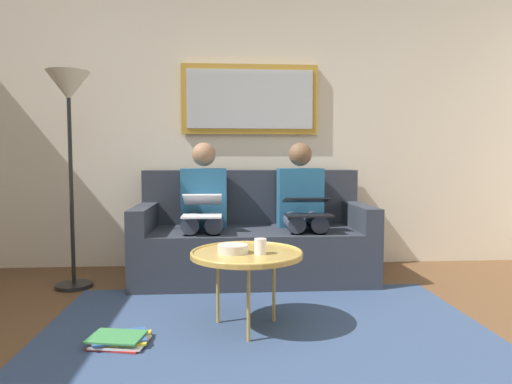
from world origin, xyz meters
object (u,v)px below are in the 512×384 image
framed_mirror (250,99)px  laptop_white (202,207)px  couch (253,239)px  laptop_black (307,207)px  coffee_table (247,254)px  bowl (233,249)px  cup (260,246)px  standing_lamp (69,110)px  person_right (204,206)px  magazine_stack (120,339)px  person_left (302,206)px

framed_mirror → laptop_white: 1.22m
couch → laptop_black: couch is taller
coffee_table → laptop_white: bearing=-71.9°
couch → framed_mirror: bearing=-90.0°
couch → bowl: (0.19, 1.24, 0.17)m
cup → standing_lamp: (1.38, -1.01, 0.87)m
laptop_black → laptop_white: bearing=-1.5°
laptop_white → standing_lamp: (1.00, -0.03, 0.74)m
person_right → bowl: bearing=100.7°
cup → magazine_stack: size_ratio=0.27×
laptop_black → standing_lamp: bearing=-1.6°
bowl → standing_lamp: 1.80m
bowl → person_left: size_ratio=0.15×
couch → cup: (0.03, 1.27, 0.19)m
framed_mirror → standing_lamp: 1.57m
bowl → person_right: (0.22, -1.17, 0.13)m
person_right → magazine_stack: (0.39, 1.34, -0.58)m
coffee_table → cup: 0.11m
person_left → laptop_white: person_left is taller
person_right → laptop_white: (0.00, 0.23, 0.02)m
standing_lamp → magazine_stack: bearing=118.2°
coffee_table → cup: cup is taller
person_left → bowl: bearing=62.7°
cup → person_left: 1.29m
couch → person_left: (-0.41, 0.07, 0.30)m
person_left → laptop_white: bearing=15.5°
person_right → standing_lamp: 1.27m
framed_mirror → laptop_black: size_ratio=3.50×
framed_mirror → magazine_stack: size_ratio=3.81×
laptop_black → magazine_stack: laptop_black is taller
coffee_table → framed_mirror: bearing=-93.9°
magazine_stack → standing_lamp: 1.86m
magazine_stack → person_right: bearing=-106.3°
magazine_stack → standing_lamp: (0.61, -1.14, 1.34)m
framed_mirror → magazine_stack: 2.49m
person_left → person_right: 0.82m
bowl → magazine_stack: 0.78m
framed_mirror → bowl: (0.19, 1.63, -1.07)m
laptop_black → laptop_white: size_ratio=0.93×
couch → person_right: person_right is taller
laptop_black → standing_lamp: standing_lamp is taller
framed_mirror → person_left: 1.12m
laptop_white → person_right: bearing=-90.0°
person_right → magazine_stack: 1.51m
couch → coffee_table: (0.11, 1.22, 0.13)m
laptop_white → cup: bearing=111.1°
laptop_white → person_left: bearing=-164.5°
bowl → person_right: bearing=-79.3°
cup → laptop_white: bearing=-68.9°
couch → laptop_white: (0.41, 0.30, 0.32)m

